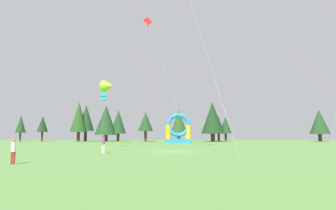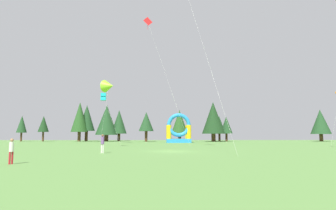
{
  "view_description": "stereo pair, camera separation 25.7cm",
  "coord_description": "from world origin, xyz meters",
  "px_view_note": "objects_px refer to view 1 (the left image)",
  "views": [
    {
      "loc": [
        -1.59,
        -30.94,
        1.82
      ],
      "look_at": [
        0.0,
        13.69,
        6.38
      ],
      "focal_mm": 30.71,
      "sensor_mm": 36.0,
      "label": 1
    },
    {
      "loc": [
        -1.33,
        -30.94,
        1.82
      ],
      "look_at": [
        0.0,
        13.69,
        6.38
      ],
      "focal_mm": 30.71,
      "sensor_mm": 36.0,
      "label": 2
    }
  ],
  "objects_px": {
    "kite_red_diamond": "(148,23)",
    "inflatable_yellow_castle": "(178,132)",
    "person_near_camera": "(14,149)",
    "person_left_edge": "(103,142)",
    "kite_lime_delta": "(108,86)",
    "kite_cyan_box": "(103,97)"
  },
  "relations": [
    {
      "from": "inflatable_yellow_castle",
      "to": "kite_lime_delta",
      "type": "bearing_deg",
      "value": -148.8
    },
    {
      "from": "person_near_camera",
      "to": "person_left_edge",
      "type": "bearing_deg",
      "value": 22.59
    },
    {
      "from": "kite_red_diamond",
      "to": "inflatable_yellow_castle",
      "type": "xyz_separation_m",
      "value": [
        6.25,
        14.53,
        -18.61
      ]
    },
    {
      "from": "person_left_edge",
      "to": "kite_cyan_box",
      "type": "bearing_deg",
      "value": 117.51
    },
    {
      "from": "person_near_camera",
      "to": "person_left_edge",
      "type": "distance_m",
      "value": 10.68
    },
    {
      "from": "kite_cyan_box",
      "to": "person_left_edge",
      "type": "relative_size",
      "value": 4.22
    },
    {
      "from": "kite_lime_delta",
      "to": "person_near_camera",
      "type": "distance_m",
      "value": 37.42
    },
    {
      "from": "kite_red_diamond",
      "to": "person_near_camera",
      "type": "height_order",
      "value": "kite_red_diamond"
    },
    {
      "from": "kite_cyan_box",
      "to": "inflatable_yellow_castle",
      "type": "distance_m",
      "value": 25.12
    },
    {
      "from": "kite_red_diamond",
      "to": "person_near_camera",
      "type": "relative_size",
      "value": 13.84
    },
    {
      "from": "kite_red_diamond",
      "to": "inflatable_yellow_castle",
      "type": "relative_size",
      "value": 3.42
    },
    {
      "from": "kite_cyan_box",
      "to": "inflatable_yellow_castle",
      "type": "relative_size",
      "value": 1.22
    },
    {
      "from": "kite_lime_delta",
      "to": "person_near_camera",
      "type": "relative_size",
      "value": 7.77
    },
    {
      "from": "person_near_camera",
      "to": "kite_red_diamond",
      "type": "bearing_deg",
      "value": 29.0
    },
    {
      "from": "kite_red_diamond",
      "to": "inflatable_yellow_castle",
      "type": "bearing_deg",
      "value": 66.72
    },
    {
      "from": "person_left_edge",
      "to": "kite_red_diamond",
      "type": "bearing_deg",
      "value": 96.57
    },
    {
      "from": "person_near_camera",
      "to": "person_left_edge",
      "type": "relative_size",
      "value": 0.86
    },
    {
      "from": "kite_cyan_box",
      "to": "kite_red_diamond",
      "type": "bearing_deg",
      "value": 49.01
    },
    {
      "from": "kite_lime_delta",
      "to": "person_near_camera",
      "type": "height_order",
      "value": "kite_lime_delta"
    },
    {
      "from": "kite_lime_delta",
      "to": "person_left_edge",
      "type": "xyz_separation_m",
      "value": [
        4.14,
        -25.99,
        -9.86
      ]
    },
    {
      "from": "kite_cyan_box",
      "to": "person_near_camera",
      "type": "height_order",
      "value": "kite_cyan_box"
    },
    {
      "from": "kite_cyan_box",
      "to": "kite_lime_delta",
      "type": "bearing_deg",
      "value": 96.9
    }
  ]
}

